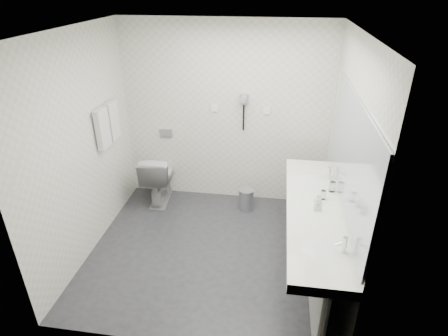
# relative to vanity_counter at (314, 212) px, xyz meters

# --- Properties ---
(floor) EXTENTS (2.80, 2.80, 0.00)m
(floor) POSITION_rel_vanity_counter_xyz_m (-1.12, 0.20, -0.80)
(floor) COLOR #2A2A2F
(floor) RESTS_ON ground
(ceiling) EXTENTS (2.80, 2.80, 0.00)m
(ceiling) POSITION_rel_vanity_counter_xyz_m (-1.12, 0.20, 1.70)
(ceiling) COLOR white
(ceiling) RESTS_ON wall_back
(wall_back) EXTENTS (2.80, 0.00, 2.80)m
(wall_back) POSITION_rel_vanity_counter_xyz_m (-1.12, 1.50, 0.45)
(wall_back) COLOR silver
(wall_back) RESTS_ON floor
(wall_front) EXTENTS (2.80, 0.00, 2.80)m
(wall_front) POSITION_rel_vanity_counter_xyz_m (-1.12, -1.10, 0.45)
(wall_front) COLOR silver
(wall_front) RESTS_ON floor
(wall_left) EXTENTS (0.00, 2.60, 2.60)m
(wall_left) POSITION_rel_vanity_counter_xyz_m (-2.52, 0.20, 0.45)
(wall_left) COLOR silver
(wall_left) RESTS_ON floor
(wall_right) EXTENTS (0.00, 2.60, 2.60)m
(wall_right) POSITION_rel_vanity_counter_xyz_m (0.27, 0.20, 0.45)
(wall_right) COLOR silver
(wall_right) RESTS_ON floor
(vanity_counter) EXTENTS (0.55, 2.20, 0.10)m
(vanity_counter) POSITION_rel_vanity_counter_xyz_m (0.00, 0.00, 0.00)
(vanity_counter) COLOR white
(vanity_counter) RESTS_ON floor
(vanity_panel) EXTENTS (0.03, 2.15, 0.75)m
(vanity_panel) POSITION_rel_vanity_counter_xyz_m (0.02, 0.00, -0.42)
(vanity_panel) COLOR #98968F
(vanity_panel) RESTS_ON floor
(vanity_post_near) EXTENTS (0.06, 0.06, 0.75)m
(vanity_post_near) POSITION_rel_vanity_counter_xyz_m (0.05, -1.04, -0.42)
(vanity_post_near) COLOR silver
(vanity_post_near) RESTS_ON floor
(vanity_post_far) EXTENTS (0.06, 0.06, 0.75)m
(vanity_post_far) POSITION_rel_vanity_counter_xyz_m (0.05, 1.04, -0.42)
(vanity_post_far) COLOR silver
(vanity_post_far) RESTS_ON floor
(mirror) EXTENTS (0.02, 2.20, 1.05)m
(mirror) POSITION_rel_vanity_counter_xyz_m (0.26, 0.00, 0.65)
(mirror) COLOR #B2BCC6
(mirror) RESTS_ON wall_right
(basin_near) EXTENTS (0.40, 0.31, 0.05)m
(basin_near) POSITION_rel_vanity_counter_xyz_m (0.00, -0.65, 0.04)
(basin_near) COLOR white
(basin_near) RESTS_ON vanity_counter
(basin_far) EXTENTS (0.40, 0.31, 0.05)m
(basin_far) POSITION_rel_vanity_counter_xyz_m (0.00, 0.65, 0.04)
(basin_far) COLOR white
(basin_far) RESTS_ON vanity_counter
(faucet_near) EXTENTS (0.04, 0.04, 0.15)m
(faucet_near) POSITION_rel_vanity_counter_xyz_m (0.19, -0.65, 0.12)
(faucet_near) COLOR silver
(faucet_near) RESTS_ON vanity_counter
(faucet_far) EXTENTS (0.04, 0.04, 0.15)m
(faucet_far) POSITION_rel_vanity_counter_xyz_m (0.19, 0.65, 0.12)
(faucet_far) COLOR silver
(faucet_far) RESTS_ON vanity_counter
(soap_bottle_a) EXTENTS (0.05, 0.05, 0.09)m
(soap_bottle_a) POSITION_rel_vanity_counter_xyz_m (0.04, -0.04, 0.10)
(soap_bottle_a) COLOR white
(soap_bottle_a) RESTS_ON vanity_counter
(soap_bottle_b) EXTENTS (0.11, 0.11, 0.10)m
(soap_bottle_b) POSITION_rel_vanity_counter_xyz_m (0.04, 0.09, 0.10)
(soap_bottle_b) COLOR white
(soap_bottle_b) RESTS_ON vanity_counter
(soap_bottle_c) EXTENTS (0.06, 0.06, 0.13)m
(soap_bottle_c) POSITION_rel_vanity_counter_xyz_m (0.01, -0.04, 0.11)
(soap_bottle_c) COLOR white
(soap_bottle_c) RESTS_ON vanity_counter
(glass_left) EXTENTS (0.07, 0.07, 0.10)m
(glass_left) POSITION_rel_vanity_counter_xyz_m (0.10, 0.19, 0.10)
(glass_left) COLOR silver
(glass_left) RESTS_ON vanity_counter
(glass_right) EXTENTS (0.07, 0.07, 0.12)m
(glass_right) POSITION_rel_vanity_counter_xyz_m (0.21, 0.36, 0.11)
(glass_right) COLOR silver
(glass_right) RESTS_ON vanity_counter
(toilet) EXTENTS (0.47, 0.76, 0.74)m
(toilet) POSITION_rel_vanity_counter_xyz_m (-2.05, 1.24, -0.43)
(toilet) COLOR white
(toilet) RESTS_ON floor
(flush_plate) EXTENTS (0.18, 0.02, 0.12)m
(flush_plate) POSITION_rel_vanity_counter_xyz_m (-1.98, 1.49, 0.15)
(flush_plate) COLOR #B2B5BA
(flush_plate) RESTS_ON wall_back
(pedal_bin) EXTENTS (0.26, 0.26, 0.29)m
(pedal_bin) POSITION_rel_vanity_counter_xyz_m (-0.78, 1.17, -0.65)
(pedal_bin) COLOR #B2B5BA
(pedal_bin) RESTS_ON floor
(bin_lid) EXTENTS (0.21, 0.21, 0.02)m
(bin_lid) POSITION_rel_vanity_counter_xyz_m (-0.78, 1.17, -0.50)
(bin_lid) COLOR #B2B5BA
(bin_lid) RESTS_ON pedal_bin
(towel_rail) EXTENTS (0.02, 0.62, 0.02)m
(towel_rail) POSITION_rel_vanity_counter_xyz_m (-2.47, 0.75, 0.75)
(towel_rail) COLOR silver
(towel_rail) RESTS_ON wall_left
(towel_near) EXTENTS (0.07, 0.24, 0.48)m
(towel_near) POSITION_rel_vanity_counter_xyz_m (-2.46, 0.61, 0.53)
(towel_near) COLOR silver
(towel_near) RESTS_ON towel_rail
(towel_far) EXTENTS (0.07, 0.24, 0.48)m
(towel_far) POSITION_rel_vanity_counter_xyz_m (-2.46, 0.89, 0.53)
(towel_far) COLOR silver
(towel_far) RESTS_ON towel_rail
(dryer_cradle) EXTENTS (0.10, 0.04, 0.14)m
(dryer_cradle) POSITION_rel_vanity_counter_xyz_m (-0.88, 1.47, 0.70)
(dryer_cradle) COLOR gray
(dryer_cradle) RESTS_ON wall_back
(dryer_barrel) EXTENTS (0.08, 0.14, 0.08)m
(dryer_barrel) POSITION_rel_vanity_counter_xyz_m (-0.88, 1.40, 0.73)
(dryer_barrel) COLOR gray
(dryer_barrel) RESTS_ON dryer_cradle
(dryer_cord) EXTENTS (0.02, 0.02, 0.35)m
(dryer_cord) POSITION_rel_vanity_counter_xyz_m (-0.88, 1.46, 0.45)
(dryer_cord) COLOR black
(dryer_cord) RESTS_ON dryer_cradle
(switch_plate_a) EXTENTS (0.09, 0.02, 0.09)m
(switch_plate_a) POSITION_rel_vanity_counter_xyz_m (-1.27, 1.49, 0.55)
(switch_plate_a) COLOR white
(switch_plate_a) RESTS_ON wall_back
(switch_plate_b) EXTENTS (0.09, 0.02, 0.09)m
(switch_plate_b) POSITION_rel_vanity_counter_xyz_m (-0.57, 1.49, 0.55)
(switch_plate_b) COLOR white
(switch_plate_b) RESTS_ON wall_back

